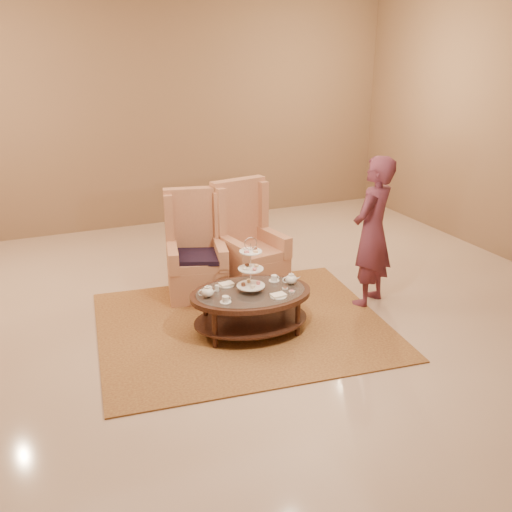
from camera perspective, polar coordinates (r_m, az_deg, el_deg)
name	(u,v)px	position (r m, az deg, el deg)	size (l,w,h in m)	color
ground	(252,327)	(6.04, -0.41, -7.12)	(8.00, 8.00, 0.00)	#C0A68E
ceiling	(252,327)	(6.04, -0.41, -7.12)	(8.00, 8.00, 0.02)	silver
wall_back	(153,115)	(9.22, -10.29, 13.75)	(8.00, 0.04, 3.50)	#856548
rug	(242,325)	(6.07, -1.39, -6.89)	(3.20, 2.76, 0.02)	olive
tea_table	(251,299)	(5.77, -0.52, -4.31)	(1.33, 0.99, 1.04)	black
armchair_left	(196,260)	(6.71, -6.01, -0.37)	(0.79, 0.81, 1.23)	tan
armchair_right	(247,252)	(6.88, -0.90, 0.43)	(0.81, 0.83, 1.29)	tan
person	(372,232)	(6.40, 11.55, 2.34)	(0.74, 0.66, 1.69)	#592635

